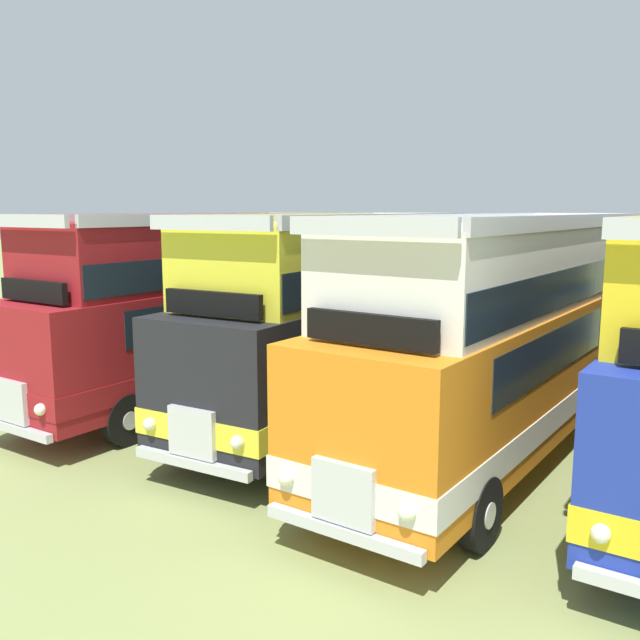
% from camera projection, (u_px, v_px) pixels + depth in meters
% --- Properties ---
extents(bus_first_in_row, '(2.78, 10.18, 4.52)m').
position_uv_depth(bus_first_in_row, '(204.00, 303.00, 16.53)').
color(bus_first_in_row, maroon).
rests_on(bus_first_in_row, ground).
extents(bus_second_in_row, '(2.99, 10.02, 4.52)m').
position_uv_depth(bus_second_in_row, '(342.00, 313.00, 14.87)').
color(bus_second_in_row, black).
rests_on(bus_second_in_row, ground).
extents(bus_third_in_row, '(3.05, 11.42, 4.52)m').
position_uv_depth(bus_third_in_row, '(509.00, 329.00, 12.89)').
color(bus_third_in_row, orange).
rests_on(bus_third_in_row, ground).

